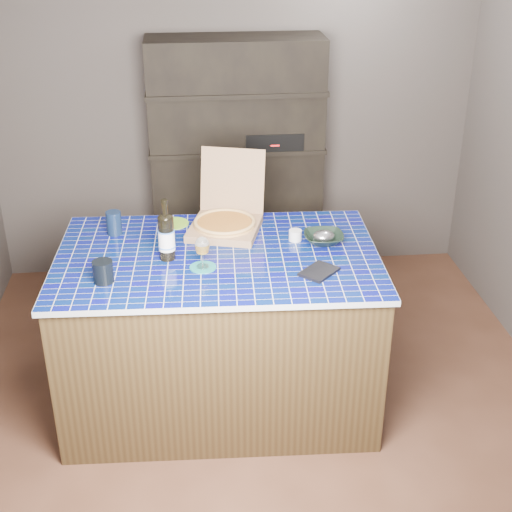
{
  "coord_description": "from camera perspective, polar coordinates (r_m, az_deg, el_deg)",
  "views": [
    {
      "loc": [
        -0.35,
        -3.32,
        2.62
      ],
      "look_at": [
        -0.01,
        0.0,
        0.94
      ],
      "focal_mm": 50.0,
      "sensor_mm": 36.0,
      "label": 1
    }
  ],
  "objects": [
    {
      "name": "mead_bottle",
      "position": [
        3.69,
        -7.18,
        1.61
      ],
      "size": [
        0.09,
        0.09,
        0.33
      ],
      "color": "black",
      "rests_on": "kitchen_island"
    },
    {
      "name": "dvd_case",
      "position": [
        3.59,
        5.07,
        -1.25
      ],
      "size": [
        0.23,
        0.23,
        0.02
      ],
      "primitive_type": "cube",
      "rotation": [
        0.0,
        0.0,
        -0.77
      ],
      "color": "black",
      "rests_on": "kitchen_island"
    },
    {
      "name": "shelving_unit",
      "position": [
        5.15,
        -1.52,
        7.27
      ],
      "size": [
        1.2,
        0.41,
        1.8
      ],
      "color": "black",
      "rests_on": "floor"
    },
    {
      "name": "bowl",
      "position": [
        3.9,
        5.43,
        1.44
      ],
      "size": [
        0.22,
        0.22,
        0.05
      ],
      "primitive_type": "imported",
      "rotation": [
        0.0,
        0.0,
        -0.04
      ],
      "color": "black",
      "rests_on": "kitchen_island"
    },
    {
      "name": "kitchen_island",
      "position": [
        4.0,
        -2.94,
        -5.85
      ],
      "size": [
        1.75,
        1.15,
        0.94
      ],
      "rotation": [
        0.0,
        0.0,
        -0.04
      ],
      "color": "#402F19",
      "rests_on": "floor"
    },
    {
      "name": "wine_glass",
      "position": [
        3.58,
        -4.33,
        0.75
      ],
      "size": [
        0.07,
        0.07,
        0.17
      ],
      "color": "white",
      "rests_on": "teal_trivet"
    },
    {
      "name": "navy_cup",
      "position": [
        4.05,
        -11.3,
        2.61
      ],
      "size": [
        0.08,
        0.08,
        0.13
      ],
      "primitive_type": "cylinder",
      "color": "black",
      "rests_on": "kitchen_island"
    },
    {
      "name": "tumbler",
      "position": [
        3.55,
        -12.14,
        -1.23
      ],
      "size": [
        0.1,
        0.1,
        0.11
      ],
      "primitive_type": "cylinder",
      "color": "black",
      "rests_on": "kitchen_island"
    },
    {
      "name": "white_jar",
      "position": [
        3.91,
        3.16,
        1.67
      ],
      "size": [
        0.07,
        0.07,
        0.06
      ],
      "primitive_type": "cylinder",
      "color": "silver",
      "rests_on": "kitchen_island"
    },
    {
      "name": "pizza_box",
      "position": [
        4.02,
        -2.45,
        2.85
      ],
      "size": [
        0.49,
        0.54,
        0.41
      ],
      "rotation": [
        0.0,
        0.0,
        -0.28
      ],
      "color": "#97754E",
      "rests_on": "kitchen_island"
    },
    {
      "name": "green_trivet",
      "position": [
        4.15,
        -6.61,
        2.61
      ],
      "size": [
        0.18,
        0.18,
        0.01
      ],
      "primitive_type": "cylinder",
      "color": "#78BE28",
      "rests_on": "kitchen_island"
    },
    {
      "name": "teal_trivet",
      "position": [
        3.64,
        -4.26,
        -0.9
      ],
      "size": [
        0.14,
        0.14,
        0.01
      ],
      "primitive_type": "cylinder",
      "color": "#16736E",
      "rests_on": "kitchen_island"
    },
    {
      "name": "foil_contents",
      "position": [
        3.9,
        5.44,
        1.62
      ],
      "size": [
        0.12,
        0.1,
        0.06
      ],
      "primitive_type": "ellipsoid",
      "color": "#A2A4AD",
      "rests_on": "bowl"
    },
    {
      "name": "room",
      "position": [
        3.61,
        0.23,
        4.38
      ],
      "size": [
        3.5,
        3.5,
        3.5
      ],
      "color": "brown",
      "rests_on": "ground"
    }
  ]
}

